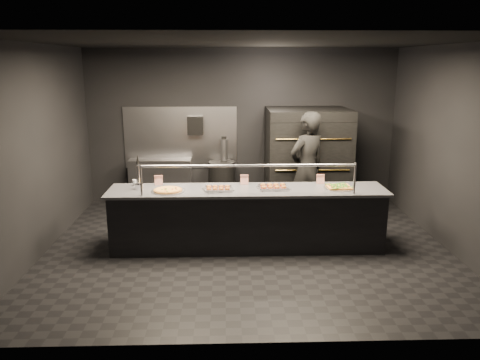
{
  "coord_description": "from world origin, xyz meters",
  "views": [
    {
      "loc": [
        -0.32,
        -6.64,
        2.74
      ],
      "look_at": [
        -0.11,
        0.2,
        1.01
      ],
      "focal_mm": 35.0,
      "sensor_mm": 36.0,
      "label": 1
    }
  ],
  "objects": [
    {
      "name": "round_pizza",
      "position": [
        -1.16,
        -0.09,
        0.94
      ],
      "size": [
        0.47,
        0.47,
        0.03
      ],
      "color": "silver",
      "rests_on": "service_counter"
    },
    {
      "name": "condiment_jar",
      "position": [
        -1.67,
        0.24,
        0.97
      ],
      "size": [
        0.15,
        0.06,
        0.1
      ],
      "color": "silver",
      "rests_on": "service_counter"
    },
    {
      "name": "towel_dispenser",
      "position": [
        -0.9,
        2.39,
        1.55
      ],
      "size": [
        0.3,
        0.2,
        0.35
      ],
      "primitive_type": "cube",
      "color": "black",
      "rests_on": "room"
    },
    {
      "name": "pizza_oven",
      "position": [
        1.2,
        1.9,
        0.97
      ],
      "size": [
        1.5,
        1.23,
        1.91
      ],
      "color": "black",
      "rests_on": "ground"
    },
    {
      "name": "slider_tray_a",
      "position": [
        -0.43,
        -0.06,
        0.94
      ],
      "size": [
        0.47,
        0.41,
        0.06
      ],
      "color": "silver",
      "rests_on": "service_counter"
    },
    {
      "name": "tent_cards",
      "position": [
        -0.08,
        0.28,
        1.0
      ],
      "size": [
        2.6,
        0.04,
        0.15
      ],
      "color": "white",
      "rests_on": "service_counter"
    },
    {
      "name": "prep_shelf",
      "position": [
        -1.6,
        2.32,
        0.45
      ],
      "size": [
        1.2,
        0.35,
        0.9
      ],
      "primitive_type": "cube",
      "color": "#99999E",
      "rests_on": "ground"
    },
    {
      "name": "beer_tap",
      "position": [
        -1.6,
        0.05,
        1.07
      ],
      "size": [
        0.13,
        0.19,
        0.52
      ],
      "color": "silver",
      "rests_on": "service_counter"
    },
    {
      "name": "fire_extinguisher",
      "position": [
        -0.35,
        2.4,
        1.06
      ],
      "size": [
        0.14,
        0.14,
        0.51
      ],
      "color": "#B2B2B7",
      "rests_on": "room"
    },
    {
      "name": "square_pizza",
      "position": [
        1.36,
        -0.0,
        0.94
      ],
      "size": [
        0.43,
        0.43,
        0.05
      ],
      "color": "silver",
      "rests_on": "service_counter"
    },
    {
      "name": "slider_tray_b",
      "position": [
        0.38,
        0.01,
        0.95
      ],
      "size": [
        0.49,
        0.4,
        0.07
      ],
      "color": "silver",
      "rests_on": "service_counter"
    },
    {
      "name": "room",
      "position": [
        -0.02,
        0.05,
        1.5
      ],
      "size": [
        6.04,
        6.0,
        3.0
      ],
      "color": "black",
      "rests_on": "ground"
    },
    {
      "name": "worker",
      "position": [
        1.06,
        1.07,
        0.97
      ],
      "size": [
        0.85,
        0.77,
        1.95
      ],
      "primitive_type": "imported",
      "rotation": [
        0.0,
        0.0,
        3.69
      ],
      "color": "black",
      "rests_on": "ground"
    },
    {
      "name": "service_counter",
      "position": [
        0.0,
        -0.0,
        0.46
      ],
      "size": [
        4.1,
        0.78,
        1.37
      ],
      "color": "black",
      "rests_on": "ground"
    },
    {
      "name": "trash_bin",
      "position": [
        -0.4,
        2.22,
        0.43
      ],
      "size": [
        0.52,
        0.52,
        0.86
      ],
      "primitive_type": "cylinder",
      "color": "black",
      "rests_on": "ground"
    }
  ]
}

